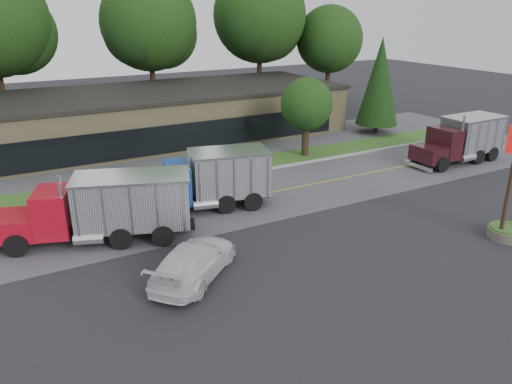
# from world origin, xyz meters

# --- Properties ---
(ground) EXTENTS (140.00, 140.00, 0.00)m
(ground) POSITION_xyz_m (0.00, 0.00, 0.00)
(ground) COLOR #2D2D32
(ground) RESTS_ON ground
(road) EXTENTS (60.00, 8.00, 0.02)m
(road) POSITION_xyz_m (0.00, 9.00, 0.00)
(road) COLOR slate
(road) RESTS_ON ground
(center_line) EXTENTS (60.00, 0.12, 0.01)m
(center_line) POSITION_xyz_m (0.00, 9.00, 0.00)
(center_line) COLOR gold
(center_line) RESTS_ON ground
(curb) EXTENTS (60.00, 0.30, 0.12)m
(curb) POSITION_xyz_m (0.00, 13.20, 0.00)
(curb) COLOR #9E9E99
(curb) RESTS_ON ground
(grass_verge) EXTENTS (60.00, 3.40, 0.03)m
(grass_verge) POSITION_xyz_m (0.00, 15.00, 0.00)
(grass_verge) COLOR #296021
(grass_verge) RESTS_ON ground
(far_parking) EXTENTS (60.00, 7.00, 0.02)m
(far_parking) POSITION_xyz_m (0.00, 20.00, 0.00)
(far_parking) COLOR slate
(far_parking) RESTS_ON ground
(strip_mall) EXTENTS (32.00, 12.00, 4.00)m
(strip_mall) POSITION_xyz_m (2.00, 26.00, 2.00)
(strip_mall) COLOR tan
(strip_mall) RESTS_ON ground
(tree_far_c) EXTENTS (10.08, 9.49, 14.38)m
(tree_far_c) POSITION_xyz_m (4.15, 34.12, 9.18)
(tree_far_c) COLOR #382619
(tree_far_c) RESTS_ON ground
(tree_far_d) EXTENTS (10.63, 10.01, 15.17)m
(tree_far_d) POSITION_xyz_m (16.16, 33.13, 9.68)
(tree_far_d) COLOR #382619
(tree_far_d) RESTS_ON ground
(tree_far_e) EXTENTS (7.96, 7.49, 11.36)m
(tree_far_e) POSITION_xyz_m (24.12, 31.10, 7.24)
(tree_far_e) COLOR #382619
(tree_far_e) RESTS_ON ground
(evergreen_right) EXTENTS (3.82, 3.82, 8.67)m
(evergreen_right) POSITION_xyz_m (20.00, 18.00, 4.76)
(evergreen_right) COLOR #382619
(evergreen_right) RESTS_ON ground
(tree_verge) EXTENTS (4.29, 4.04, 6.12)m
(tree_verge) POSITION_xyz_m (10.07, 15.05, 3.89)
(tree_verge) COLOR #382619
(tree_verge) RESTS_ON ground
(dump_truck_red) EXTENTS (9.81, 5.54, 3.36)m
(dump_truck_red) POSITION_xyz_m (-7.36, 7.13, 1.81)
(dump_truck_red) COLOR black
(dump_truck_red) RESTS_ON ground
(dump_truck_blue) EXTENTS (7.94, 4.20, 3.36)m
(dump_truck_blue) POSITION_xyz_m (-0.96, 8.61, 1.80)
(dump_truck_blue) COLOR black
(dump_truck_blue) RESTS_ON ground
(dump_truck_maroon) EXTENTS (7.82, 2.73, 3.36)m
(dump_truck_maroon) POSITION_xyz_m (19.35, 7.87, 1.80)
(dump_truck_maroon) COLOR black
(dump_truck_maroon) RESTS_ON ground
(rally_car) EXTENTS (5.55, 5.30, 1.58)m
(rally_car) POSITION_xyz_m (-5.00, 1.58, 0.79)
(rally_car) COLOR silver
(rally_car) RESTS_ON ground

